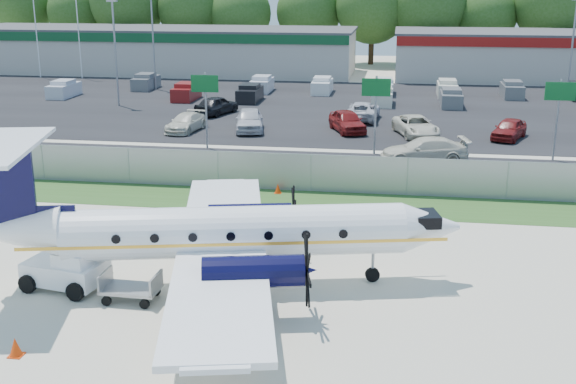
# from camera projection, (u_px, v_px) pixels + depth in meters

# --- Properties ---
(ground) EXTENTS (170.00, 170.00, 0.00)m
(ground) POSITION_uv_depth(u_px,v_px,m) (262.00, 305.00, 24.85)
(ground) COLOR beige
(ground) RESTS_ON ground
(grass_verge) EXTENTS (170.00, 4.00, 0.02)m
(grass_verge) POSITION_uv_depth(u_px,v_px,m) (306.00, 202.00, 36.23)
(grass_verge) COLOR #2D561E
(grass_verge) RESTS_ON ground
(access_road) EXTENTS (170.00, 8.00, 0.02)m
(access_road) POSITION_uv_depth(u_px,v_px,m) (321.00, 168.00, 42.86)
(access_road) COLOR black
(access_road) RESTS_ON ground
(parking_lot) EXTENTS (170.00, 32.00, 0.02)m
(parking_lot) POSITION_uv_depth(u_px,v_px,m) (347.00, 108.00, 62.77)
(parking_lot) COLOR black
(parking_lot) RESTS_ON ground
(perimeter_fence) EXTENTS (120.00, 0.06, 1.99)m
(perimeter_fence) POSITION_uv_depth(u_px,v_px,m) (311.00, 173.00, 37.84)
(perimeter_fence) COLOR gray
(perimeter_fence) RESTS_ON ground
(building_west) EXTENTS (46.40, 12.40, 5.24)m
(building_west) POSITION_uv_depth(u_px,v_px,m) (160.00, 50.00, 86.32)
(building_west) COLOR beige
(building_west) RESTS_ON ground
(sign_left) EXTENTS (1.80, 0.26, 5.00)m
(sign_left) POSITION_uv_depth(u_px,v_px,m) (205.00, 94.00, 46.69)
(sign_left) COLOR gray
(sign_left) RESTS_ON ground
(sign_mid) EXTENTS (1.80, 0.26, 5.00)m
(sign_mid) POSITION_uv_depth(u_px,v_px,m) (376.00, 98.00, 45.11)
(sign_mid) COLOR gray
(sign_mid) RESTS_ON ground
(sign_right) EXTENTS (1.80, 0.26, 5.00)m
(sign_right) POSITION_uv_depth(u_px,v_px,m) (559.00, 103.00, 43.52)
(sign_right) COLOR gray
(sign_right) RESTS_ON ground
(flagpole_west) EXTENTS (1.06, 0.12, 10.00)m
(flagpole_west) POSITION_uv_depth(u_px,v_px,m) (36.00, 27.00, 80.56)
(flagpole_west) COLOR white
(flagpole_west) RESTS_ON ground
(flagpole_east) EXTENTS (1.06, 0.12, 10.00)m
(flagpole_east) POSITION_uv_depth(u_px,v_px,m) (79.00, 27.00, 79.84)
(flagpole_east) COLOR white
(flagpole_east) RESTS_ON ground
(light_pole_nw) EXTENTS (0.90, 0.35, 9.09)m
(light_pole_nw) POSITION_uv_depth(u_px,v_px,m) (115.00, 46.00, 62.27)
(light_pole_nw) COLOR gray
(light_pole_nw) RESTS_ON ground
(light_pole_sw) EXTENTS (0.90, 0.35, 9.09)m
(light_pole_sw) POSITION_uv_depth(u_px,v_px,m) (153.00, 37.00, 71.75)
(light_pole_sw) COLOR gray
(light_pole_sw) RESTS_ON ground
(light_pole_se) EXTENTS (0.90, 0.35, 9.09)m
(light_pole_se) POSITION_uv_depth(u_px,v_px,m) (573.00, 42.00, 65.98)
(light_pole_se) COLOR gray
(light_pole_se) RESTS_ON ground
(tree_line) EXTENTS (112.00, 6.00, 14.00)m
(tree_line) POSITION_uv_depth(u_px,v_px,m) (365.00, 64.00, 95.00)
(tree_line) COLOR #284E17
(tree_line) RESTS_ON ground
(aircraft) EXTENTS (17.68, 17.32, 5.40)m
(aircraft) POSITION_uv_depth(u_px,v_px,m) (224.00, 232.00, 25.82)
(aircraft) COLOR white
(aircraft) RESTS_ON ground
(pushback_tug) EXTENTS (3.06, 2.46, 1.51)m
(pushback_tug) POSITION_uv_depth(u_px,v_px,m) (69.00, 269.00, 26.04)
(pushback_tug) COLOR white
(pushback_tug) RESTS_ON ground
(baggage_cart_far) EXTENTS (2.00, 1.25, 1.03)m
(baggage_cart_far) POSITION_uv_depth(u_px,v_px,m) (131.00, 288.00, 25.04)
(baggage_cart_far) COLOR gray
(baggage_cart_far) RESTS_ON ground
(cone_port_wing) EXTENTS (0.41, 0.41, 0.59)m
(cone_port_wing) POSITION_uv_depth(u_px,v_px,m) (15.00, 347.00, 21.41)
(cone_port_wing) COLOR red
(cone_port_wing) RESTS_ON ground
(cone_starboard_wing) EXTENTS (0.36, 0.36, 0.52)m
(cone_starboard_wing) POSITION_uv_depth(u_px,v_px,m) (278.00, 189.00, 37.68)
(cone_starboard_wing) COLOR red
(cone_starboard_wing) RESTS_ON ground
(road_car_mid) EXTENTS (5.63, 3.22, 1.54)m
(road_car_mid) POSITION_uv_depth(u_px,v_px,m) (423.00, 163.00, 44.05)
(road_car_mid) COLOR beige
(road_car_mid) RESTS_ON ground
(parked_car_a) EXTENTS (2.43, 4.70, 1.30)m
(parked_car_a) POSITION_uv_depth(u_px,v_px,m) (186.00, 131.00, 53.10)
(parked_car_a) COLOR beige
(parked_car_a) RESTS_ON ground
(parked_car_b) EXTENTS (2.85, 5.16, 1.66)m
(parked_car_b) POSITION_uv_depth(u_px,v_px,m) (250.00, 131.00, 53.24)
(parked_car_b) COLOR silver
(parked_car_b) RESTS_ON ground
(parked_car_c) EXTENTS (3.43, 5.03, 1.59)m
(parked_car_c) POSITION_uv_depth(u_px,v_px,m) (347.00, 132.00, 52.95)
(parked_car_c) COLOR maroon
(parked_car_c) RESTS_ON ground
(parked_car_d) EXTENTS (3.72, 5.57, 1.42)m
(parked_car_d) POSITION_uv_depth(u_px,v_px,m) (415.00, 136.00, 51.60)
(parked_car_d) COLOR beige
(parked_car_d) RESTS_ON ground
(parked_car_e) EXTENTS (3.20, 4.56, 1.44)m
(parked_car_e) POSITION_uv_depth(u_px,v_px,m) (508.00, 139.00, 50.54)
(parked_car_e) COLOR maroon
(parked_car_e) RESTS_ON ground
(parked_car_f) EXTENTS (3.23, 4.95, 1.57)m
(parked_car_f) POSITION_uv_depth(u_px,v_px,m) (217.00, 115.00, 59.67)
(parked_car_f) COLOR black
(parked_car_f) RESTS_ON ground
(parked_car_g) EXTENTS (2.70, 5.40, 1.47)m
(parked_car_g) POSITION_uv_depth(u_px,v_px,m) (362.00, 120.00, 57.29)
(parked_car_g) COLOR silver
(parked_car_g) RESTS_ON ground
(far_parking_rows) EXTENTS (56.00, 10.00, 1.60)m
(far_parking_rows) POSITION_uv_depth(u_px,v_px,m) (351.00, 99.00, 67.51)
(far_parking_rows) COLOR gray
(far_parking_rows) RESTS_ON ground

